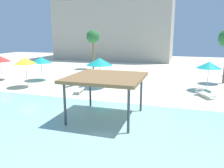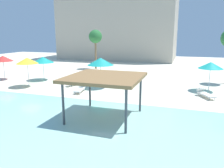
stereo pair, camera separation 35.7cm
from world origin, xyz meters
name	(u,v)px [view 1 (the left image)]	position (x,y,z in m)	size (l,w,h in m)	color
ground_plane	(99,108)	(0.00, 0.00, 0.00)	(80.00, 80.00, 0.00)	beige
lagoon_water	(60,142)	(0.00, -5.25, 0.02)	(44.00, 13.50, 0.04)	#99D1C6
shade_pavilion	(106,79)	(1.09, -1.60, 2.44)	(4.27, 4.27, 2.60)	#42474C
beach_umbrella_red_0	(0,59)	(-13.68, 5.91, 2.36)	(2.18, 2.18, 2.66)	silver
beach_umbrella_teal_1	(99,62)	(-2.11, 5.87, 2.48)	(2.49, 2.49, 2.82)	silver
beach_umbrella_teal_2	(209,65)	(7.58, 7.56, 2.32)	(2.13, 2.13, 2.62)	silver
beach_umbrella_teal_3	(41,60)	(-9.36, 7.11, 2.25)	(2.31, 2.31, 2.57)	silver
beach_umbrella_yellow_4	(25,61)	(-8.81, 3.88, 2.53)	(2.07, 2.07, 2.81)	silver
lounge_chair_0	(204,93)	(7.16, 5.28, 0.33)	(1.46, 1.95, 0.74)	white
lounge_chair_2	(79,88)	(-3.18, 3.59, 0.33)	(0.94, 1.97, 0.74)	white
lounge_chair_3	(74,82)	(-4.81, 5.84, 0.33)	(1.27, 1.98, 0.74)	white
palm_tree_0	(93,37)	(-7.11, 16.66, 4.55)	(1.90, 1.90, 5.61)	brown
hotel_block_0	(116,18)	(-8.07, 31.31, 8.16)	(22.52, 11.49, 16.32)	#B2A893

